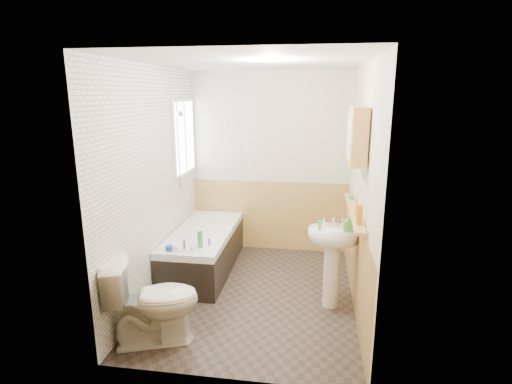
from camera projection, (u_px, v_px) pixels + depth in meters
The scene contains 26 objects.
floor at pixel (254, 294), 4.51m from camera, with size 2.80×2.80×0.00m, color #2F2621.
ceiling at pixel (254, 62), 3.91m from camera, with size 2.80×2.80×0.00m, color white.
wall_back at pixel (269, 164), 5.56m from camera, with size 2.20×0.02×2.50m, color beige.
wall_front at pixel (224, 230), 2.86m from camera, with size 2.20×0.02×2.50m, color beige.
wall_left at pixel (154, 183), 4.37m from camera, with size 0.02×2.80×2.50m, color beige.
wall_right at pixel (362, 190), 4.05m from camera, with size 0.02×2.80×2.50m, color beige.
wainscot_right at pixel (355, 258), 4.23m from camera, with size 0.01×2.80×1.00m, color tan.
wainscot_front at pixel (226, 322), 3.06m from camera, with size 2.20×0.01×1.00m, color tan.
wainscot_back at pixel (269, 215), 5.72m from camera, with size 2.20×0.01×1.00m, color tan.
tile_cladding_left at pixel (156, 183), 4.37m from camera, with size 0.01×2.80×2.50m, color white.
tile_return_back at pixel (218, 127), 5.53m from camera, with size 0.75×0.01×1.50m, color white.
window at pixel (184, 137), 5.18m from camera, with size 0.03×0.79×0.99m.
bathtub at pixel (204, 249), 5.07m from camera, with size 0.70×1.66×0.68m.
shower_riser at pixel (179, 136), 4.89m from camera, with size 0.10×0.07×1.12m.
toilet at pixel (153, 301), 3.57m from camera, with size 0.45×0.81×0.80m, color white.
sink at pixel (332, 251), 4.12m from camera, with size 0.51×0.41×0.98m.
pine_shelf at pixel (354, 212), 4.03m from camera, with size 0.10×1.38×0.03m, color tan.
medicine_cabinet at pixel (357, 135), 3.74m from camera, with size 0.15×0.59×0.53m.
foam_can at pixel (359, 215), 3.57m from camera, with size 0.05×0.05×0.18m, color orange.
green_bottle at pixel (357, 205), 3.81m from camera, with size 0.04×0.04×0.21m, color orange.
black_jar at pixel (351, 197), 4.45m from camera, with size 0.06×0.06×0.04m, color #388447.
soap_bottle at pixel (348, 227), 3.98m from camera, with size 0.07×0.17×0.08m, color #59C647.
clear_bottle at pixel (320, 225), 4.01m from camera, with size 0.04×0.04×0.10m, color #59C647.
blue_gel at pixel (200, 239), 4.40m from camera, with size 0.05×0.03×0.20m, color #388447.
cream_jar at pixel (169, 248), 4.34m from camera, with size 0.08×0.08×0.05m, color #19339E.
orange_bottle at pixel (209, 242), 4.49m from camera, with size 0.03×0.03×0.08m, color purple.
Camera 1 is at (0.63, -4.05, 2.20)m, focal length 28.00 mm.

